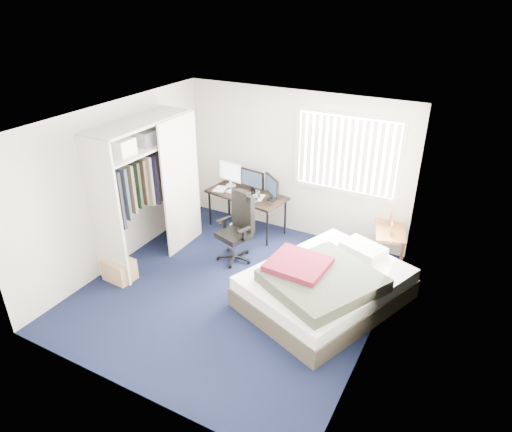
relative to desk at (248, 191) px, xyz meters
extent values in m
plane|color=black|center=(0.73, -1.75, -0.73)|extent=(4.20, 4.20, 0.00)
plane|color=silver|center=(0.73, 0.35, 0.52)|extent=(4.00, 0.00, 4.00)
plane|color=silver|center=(0.73, -3.85, 0.52)|extent=(4.00, 0.00, 4.00)
plane|color=silver|center=(-1.27, -1.75, 0.52)|extent=(0.00, 4.20, 4.20)
plane|color=silver|center=(2.73, -1.75, 0.52)|extent=(0.00, 4.20, 4.20)
plane|color=white|center=(0.73, -1.75, 1.77)|extent=(4.20, 4.20, 0.00)
cube|color=white|center=(1.63, 0.33, 0.87)|extent=(1.60, 0.02, 1.20)
cube|color=beige|center=(1.63, 0.30, 1.50)|extent=(1.72, 0.06, 0.06)
cube|color=beige|center=(1.63, 0.30, 0.24)|extent=(1.72, 0.06, 0.06)
cube|color=white|center=(1.63, 0.27, 0.87)|extent=(1.60, 0.04, 1.16)
cube|color=beige|center=(-0.97, -2.35, 0.37)|extent=(0.60, 0.04, 2.20)
cube|color=beige|center=(-0.97, -0.55, 0.37)|extent=(0.60, 0.04, 2.20)
cube|color=beige|center=(-0.97, -1.45, 1.47)|extent=(0.60, 1.80, 0.04)
cube|color=beige|center=(-0.97, -1.45, 1.09)|extent=(0.56, 1.74, 0.03)
cylinder|color=silver|center=(-0.97, -1.45, 0.97)|extent=(0.03, 1.72, 0.03)
cube|color=#26262B|center=(-0.97, -1.55, 0.52)|extent=(0.38, 1.10, 0.90)
cube|color=beige|center=(-0.65, -1.00, 0.37)|extent=(0.03, 0.90, 2.20)
cube|color=white|center=(-0.97, -1.90, 1.22)|extent=(0.38, 0.30, 0.24)
cube|color=gray|center=(-0.97, -1.40, 1.21)|extent=(0.34, 0.28, 0.22)
cube|color=black|center=(-0.01, -0.02, -0.06)|extent=(1.49, 0.86, 0.04)
cylinder|color=black|center=(-0.68, -0.19, -0.41)|extent=(0.04, 0.04, 0.65)
cylinder|color=black|center=(-0.60, 0.34, -0.41)|extent=(0.04, 0.04, 0.65)
cylinder|color=black|center=(0.59, -0.39, -0.41)|extent=(0.04, 0.04, 0.65)
cylinder|color=black|center=(0.67, 0.14, -0.41)|extent=(0.04, 0.04, 0.65)
cube|color=white|center=(-0.44, 0.16, 0.24)|extent=(0.50, 0.11, 0.36)
cube|color=white|center=(-0.44, 0.16, 0.24)|extent=(0.45, 0.07, 0.31)
cube|color=black|center=(0.06, 0.08, 0.22)|extent=(0.48, 0.10, 0.32)
cube|color=#1E2838|center=(0.06, 0.08, 0.22)|extent=(0.43, 0.07, 0.27)
cube|color=black|center=(0.49, -0.02, 0.22)|extent=(0.48, 0.10, 0.32)
cube|color=#1E2838|center=(0.49, -0.02, 0.22)|extent=(0.43, 0.07, 0.27)
cube|color=white|center=(-0.16, -0.10, -0.03)|extent=(0.42, 0.20, 0.02)
cube|color=black|center=(0.12, -0.14, -0.03)|extent=(0.07, 0.11, 0.02)
cylinder|color=silver|center=(0.26, -0.11, 0.04)|extent=(0.08, 0.08, 0.16)
cube|color=white|center=(-0.01, -0.02, -0.04)|extent=(0.34, 0.32, 0.00)
cube|color=black|center=(0.32, -1.01, -0.68)|extent=(0.67, 0.67, 0.11)
cylinder|color=silver|center=(0.32, -1.01, -0.49)|extent=(0.05, 0.05, 0.36)
cube|color=black|center=(0.32, -1.01, -0.29)|extent=(0.56, 0.56, 0.09)
cube|color=black|center=(0.38, -0.82, 0.07)|extent=(0.45, 0.22, 0.62)
cube|color=black|center=(0.38, -0.82, 0.33)|extent=(0.29, 0.18, 0.14)
cube|color=black|center=(0.09, -0.94, -0.10)|extent=(0.14, 0.26, 0.04)
cube|color=black|center=(0.54, -1.09, -0.10)|extent=(0.14, 0.26, 0.04)
cube|color=white|center=(0.02, -0.30, -0.51)|extent=(0.31, 0.26, 0.03)
cylinder|color=white|center=(-0.09, -0.38, -0.62)|extent=(0.04, 0.04, 0.22)
cylinder|color=white|center=(-0.08, -0.22, -0.62)|extent=(0.04, 0.04, 0.22)
cylinder|color=white|center=(0.13, -0.39, -0.62)|extent=(0.04, 0.04, 0.22)
cylinder|color=white|center=(0.14, -0.23, -0.62)|extent=(0.04, 0.04, 0.22)
cube|color=brown|center=(2.48, 0.10, -0.15)|extent=(0.65, 0.96, 0.04)
cube|color=brown|center=(2.41, -0.33, -0.45)|extent=(0.05, 0.05, 0.56)
cube|color=brown|center=(2.20, 0.43, -0.45)|extent=(0.05, 0.05, 0.56)
cube|color=brown|center=(2.76, -0.24, -0.45)|extent=(0.05, 0.05, 0.56)
cube|color=brown|center=(2.54, 0.52, -0.45)|extent=(0.05, 0.05, 0.56)
cube|color=brown|center=(2.53, -0.09, -0.04)|extent=(0.06, 0.14, 0.18)
cube|color=brown|center=(2.44, 0.22, -0.04)|extent=(0.06, 0.14, 0.18)
cube|color=#3E372C|center=(1.98, -1.36, -0.59)|extent=(2.28, 2.58, 0.28)
cube|color=white|center=(1.98, -1.36, -0.37)|extent=(2.23, 2.53, 0.19)
cube|color=silver|center=(2.27, -0.62, -0.20)|extent=(0.70, 0.59, 0.14)
cube|color=#313629|center=(2.03, -1.65, -0.20)|extent=(1.68, 1.74, 0.18)
cube|color=maroon|center=(1.67, -1.61, -0.11)|extent=(0.79, 0.74, 0.16)
cube|color=tan|center=(-0.92, -2.30, -0.57)|extent=(0.46, 0.36, 0.33)
camera|label=1|loc=(3.57, -6.36, 3.25)|focal=32.00mm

